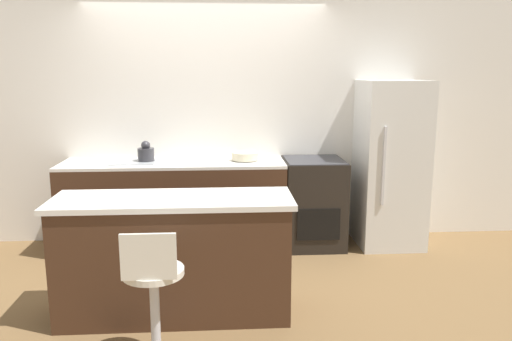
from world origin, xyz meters
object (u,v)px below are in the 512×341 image
at_px(stool_chair, 154,297).
at_px(mixing_bowl, 245,156).
at_px(oven_range, 313,203).
at_px(kettle, 146,153).
at_px(refrigerator, 390,164).

height_order(stool_chair, mixing_bowl, mixing_bowl).
relative_size(oven_range, kettle, 4.50).
bearing_deg(kettle, oven_range, -0.89).
xyz_separation_m(stool_chair, kettle, (-0.35, 2.16, 0.55)).
height_order(refrigerator, stool_chair, refrigerator).
bearing_deg(oven_range, stool_chair, -122.83).
height_order(oven_range, kettle, kettle).
relative_size(oven_range, mixing_bowl, 3.39).
relative_size(kettle, mixing_bowl, 0.75).
bearing_deg(oven_range, kettle, 179.11).
distance_m(oven_range, mixing_bowl, 0.87).
relative_size(refrigerator, stool_chair, 1.90).
distance_m(stool_chair, mixing_bowl, 2.31).
relative_size(stool_chair, mixing_bowl, 3.34).
height_order(oven_range, mixing_bowl, mixing_bowl).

